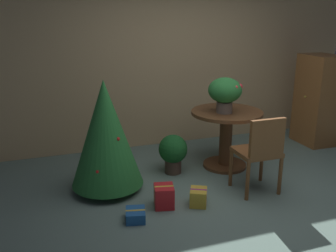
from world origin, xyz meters
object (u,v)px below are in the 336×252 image
at_px(wooden_chair_near, 260,150).
at_px(gift_box_blue, 136,215).
at_px(flower_vase, 225,92).
at_px(gift_box_gold, 198,197).
at_px(holiday_tree, 106,133).
at_px(wooden_cabinet, 317,100).
at_px(round_dining_table, 226,130).
at_px(gift_box_red, 164,196).
at_px(potted_plant, 173,151).

relative_size(wooden_chair_near, gift_box_blue, 3.44).
xyz_separation_m(flower_vase, gift_box_gold, (-0.70, -0.81, -0.96)).
height_order(holiday_tree, wooden_cabinet, wooden_cabinet).
distance_m(wooden_chair_near, wooden_cabinet, 2.19).
distance_m(round_dining_table, gift_box_gold, 1.24).
bearing_deg(wooden_chair_near, gift_box_red, 177.50).
height_order(holiday_tree, gift_box_blue, holiday_tree).
bearing_deg(wooden_chair_near, round_dining_table, 90.00).
bearing_deg(holiday_tree, gift_box_blue, -80.31).
bearing_deg(wooden_cabinet, holiday_tree, -170.29).
bearing_deg(gift_box_red, potted_plant, 64.00).
height_order(gift_box_red, wooden_cabinet, wooden_cabinet).
relative_size(gift_box_gold, wooden_cabinet, 0.19).
xyz_separation_m(round_dining_table, potted_plant, (-0.74, 0.03, -0.22)).
height_order(wooden_cabinet, potted_plant, wooden_cabinet).
bearing_deg(gift_box_red, gift_box_blue, -154.34).
bearing_deg(gift_box_gold, wooden_cabinet, 26.57).
bearing_deg(holiday_tree, potted_plant, 13.04).
xyz_separation_m(round_dining_table, wooden_chair_near, (0.00, -0.83, 0.02)).
relative_size(round_dining_table, gift_box_red, 3.53).
height_order(gift_box_blue, wooden_cabinet, wooden_cabinet).
bearing_deg(holiday_tree, gift_box_red, -50.59).
distance_m(round_dining_table, wooden_cabinet, 1.85).
distance_m(wooden_chair_near, potted_plant, 1.16).
relative_size(gift_box_red, gift_box_blue, 0.99).
height_order(round_dining_table, flower_vase, flower_vase).
bearing_deg(gift_box_red, round_dining_table, 34.51).
distance_m(round_dining_table, wooden_chair_near, 0.83).
xyz_separation_m(wooden_chair_near, wooden_cabinet, (1.80, 1.24, 0.17)).
bearing_deg(gift_box_blue, wooden_chair_near, 4.78).
relative_size(flower_vase, holiday_tree, 0.34).
bearing_deg(flower_vase, wooden_chair_near, -84.65).
bearing_deg(gift_box_blue, holiday_tree, 99.69).
xyz_separation_m(round_dining_table, holiday_tree, (-1.63, -0.17, 0.18)).
xyz_separation_m(wooden_chair_near, potted_plant, (-0.74, 0.86, -0.24)).
relative_size(round_dining_table, holiday_tree, 0.71).
xyz_separation_m(flower_vase, gift_box_red, (-1.06, -0.72, -0.94)).
xyz_separation_m(round_dining_table, wooden_cabinet, (1.80, 0.41, 0.18)).
height_order(gift_box_red, gift_box_gold, gift_box_red).
relative_size(holiday_tree, gift_box_blue, 4.92).
relative_size(flower_vase, wooden_chair_near, 0.49).
bearing_deg(potted_plant, flower_vase, -8.08).
bearing_deg(potted_plant, gift_box_blue, -127.60).
relative_size(gift_box_red, wooden_cabinet, 0.19).
xyz_separation_m(round_dining_table, gift_box_blue, (-1.50, -0.95, -0.46)).
bearing_deg(wooden_chair_near, flower_vase, 95.35).
height_order(round_dining_table, wooden_cabinet, wooden_cabinet).
distance_m(gift_box_gold, potted_plant, 0.93).
relative_size(round_dining_table, wooden_cabinet, 0.67).
bearing_deg(holiday_tree, wooden_cabinet, 9.71).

